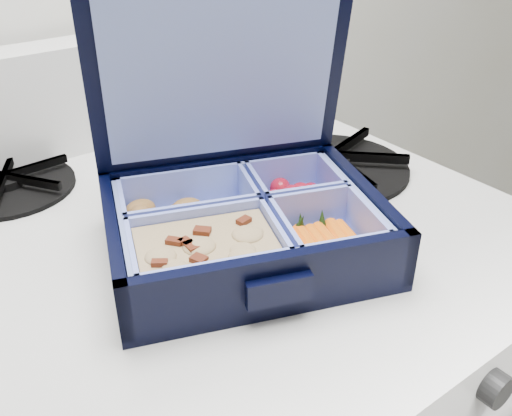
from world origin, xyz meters
TOP-DOWN VIEW (x-y plane):
  - bento_box at (0.03, 1.62)m, footprint 0.30×0.27m
  - burner_grate at (0.22, 1.70)m, footprint 0.24×0.24m
  - burner_grate_rear at (-0.11, 1.89)m, footprint 0.16×0.16m
  - fork at (0.10, 1.76)m, footprint 0.14×0.12m

SIDE VIEW (x-z plane):
  - fork at x=0.10m, z-range 0.88..0.88m
  - burner_grate_rear at x=-0.11m, z-range 0.88..0.89m
  - burner_grate at x=0.22m, z-range 0.88..0.90m
  - bento_box at x=0.03m, z-range 0.88..0.94m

